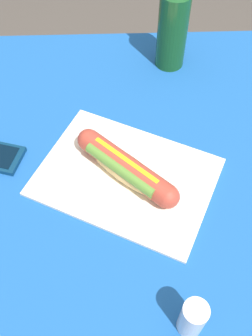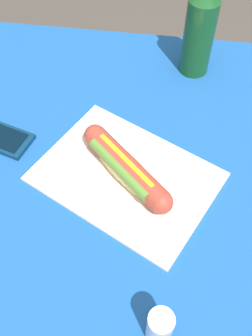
{
  "view_description": "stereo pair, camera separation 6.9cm",
  "coord_description": "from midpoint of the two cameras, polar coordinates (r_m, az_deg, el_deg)",
  "views": [
    {
      "loc": [
        0.04,
        0.36,
        1.33
      ],
      "look_at": [
        0.02,
        -0.04,
        0.77
      ],
      "focal_mm": 41.48,
      "sensor_mm": 36.0,
      "label": 1
    },
    {
      "loc": [
        -0.03,
        0.36,
        1.33
      ],
      "look_at": [
        0.02,
        -0.04,
        0.77
      ],
      "focal_mm": 41.48,
      "sensor_mm": 36.0,
      "label": 2
    }
  ],
  "objects": [
    {
      "name": "ground_plane",
      "position": [
        1.38,
        -0.49,
        -20.52
      ],
      "size": [
        6.0,
        6.0,
        0.0
      ],
      "primitive_type": "plane",
      "color": "#47423D",
      "rests_on": "ground"
    },
    {
      "name": "soda_bottle",
      "position": [
        0.88,
        4.58,
        20.15
      ],
      "size": [
        0.07,
        0.07,
        0.23
      ],
      "color": "#14471E",
      "rests_on": "dining_table"
    },
    {
      "name": "salt_shaker",
      "position": [
        0.57,
        6.11,
        -21.41
      ],
      "size": [
        0.04,
        0.04,
        0.08
      ],
      "primitive_type": "cylinder",
      "color": "silver",
      "rests_on": "dining_table"
    },
    {
      "name": "dining_table",
      "position": [
        0.8,
        -0.8,
        -8.98
      ],
      "size": [
        1.1,
        0.95,
        0.74
      ],
      "color": "brown",
      "rests_on": "ground"
    },
    {
      "name": "paper_wrapper",
      "position": [
        0.71,
        -2.77,
        -1.47
      ],
      "size": [
        0.38,
        0.34,
        0.01
      ],
      "primitive_type": "cube",
      "rotation": [
        0.0,
        0.0,
        -0.46
      ],
      "color": "silver",
      "rests_on": "dining_table"
    },
    {
      "name": "hot_dog",
      "position": [
        0.69,
        -2.92,
        -0.13
      ],
      "size": [
        0.18,
        0.17,
        0.05
      ],
      "color": "#E5BC75",
      "rests_on": "paper_wrapper"
    }
  ]
}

